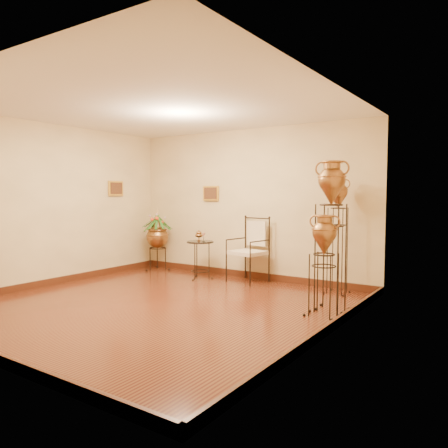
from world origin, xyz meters
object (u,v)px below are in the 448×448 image
Objects in this scene: planter_urn at (157,234)px; side_table at (200,259)px; amphora_tall at (338,235)px; armchair at (248,250)px; amphora_mid at (331,235)px.

planter_urn is 1.49× the size of side_table.
armchair is (-1.65, -0.02, -0.36)m from amphora_tall.
planter_urn is 1.14× the size of armchair.
amphora_tall reaches higher than planter_urn.
amphora_tall is 1.69m from armchair.
armchair is at bearing 150.94° from amphora_mid.
amphora_mid is at bearing -14.87° from planter_urn.
amphora_tall is 1.58× the size of armchair.
amphora_tall reaches higher than armchair.
amphora_mid is 3.02m from side_table.
planter_urn is (-3.86, -0.00, -0.20)m from amphora_tall.
planter_urn is at bearing -170.72° from armchair.
amphora_mid reaches higher than side_table.
amphora_mid reaches higher than planter_urn.
armchair is 0.94m from side_table.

